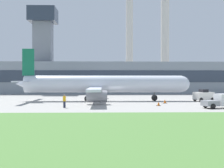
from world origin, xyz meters
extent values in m
plane|color=#999691|center=(0.00, 0.00, 0.00)|extent=(400.00, 400.00, 0.00)
cube|color=#4C7A38|center=(0.00, -36.50, 0.03)|extent=(240.00, 37.00, 0.06)
cube|color=gray|center=(0.00, 33.73, 4.15)|extent=(74.24, 14.03, 8.31)
cube|color=#2D3847|center=(0.00, 26.66, 4.57)|extent=(72.76, 0.16, 2.99)
cube|color=slate|center=(-18.41, 33.73, 9.66)|extent=(4.85, 4.85, 19.32)
cube|color=#283342|center=(-18.41, 33.73, 21.26)|extent=(7.28, 7.28, 3.88)
cylinder|color=beige|center=(8.24, 69.54, 19.36)|extent=(2.77, 2.77, 38.71)
cylinder|color=beige|center=(22.06, 68.81, 21.04)|extent=(3.22, 3.22, 42.09)
cylinder|color=silver|center=(-1.97, 1.65, 2.94)|extent=(26.92, 2.87, 2.87)
sphere|color=silver|center=(11.50, 1.65, 2.94)|extent=(2.73, 2.73, 2.73)
cone|color=silver|center=(-15.43, 1.65, 2.94)|extent=(3.16, 2.73, 2.73)
cube|color=#146647|center=(-14.83, 1.65, 6.65)|extent=(2.01, 0.24, 4.57)
cube|color=silver|center=(-14.90, -2.50, 3.37)|extent=(0.88, 8.31, 0.20)
cube|color=silver|center=(-14.90, 5.81, 3.37)|extent=(0.88, 8.31, 0.20)
cube|color=silver|center=(-3.31, -5.85, 2.22)|extent=(1.96, 13.85, 0.36)
cube|color=silver|center=(-3.31, 9.15, 2.22)|extent=(1.96, 13.85, 0.36)
cylinder|color=gray|center=(-3.01, -6.02, 1.19)|extent=(3.05, 1.76, 1.76)
cylinder|color=gray|center=(-3.01, 9.32, 1.19)|extent=(3.05, 1.76, 1.76)
cylinder|color=#59595B|center=(6.78, 1.65, 1.38)|extent=(0.20, 0.20, 1.69)
sphere|color=black|center=(6.78, 1.65, 0.53)|extent=(1.07, 1.07, 1.07)
cylinder|color=#59595B|center=(-4.66, -0.38, 1.38)|extent=(0.20, 0.20, 1.69)
sphere|color=black|center=(-4.66, -0.38, 0.53)|extent=(1.07, 1.07, 1.07)
cylinder|color=#59595B|center=(-4.66, 3.69, 1.38)|extent=(0.20, 0.20, 1.69)
sphere|color=black|center=(-4.66, 3.69, 0.53)|extent=(1.07, 1.07, 1.07)
cube|color=white|center=(14.90, 0.31, 0.93)|extent=(3.41, 2.72, 1.23)
cube|color=black|center=(14.90, 0.31, 1.80)|extent=(1.37, 1.65, 0.50)
sphere|color=black|center=(16.16, -0.39, 0.35)|extent=(0.70, 0.70, 0.70)
sphere|color=black|center=(15.69, 1.51, 0.35)|extent=(0.70, 0.70, 0.70)
sphere|color=black|center=(14.12, -0.90, 0.35)|extent=(0.70, 0.70, 0.70)
sphere|color=black|center=(13.65, 1.01, 0.35)|extent=(0.70, 0.70, 0.70)
cube|color=gray|center=(11.44, -12.82, 0.66)|extent=(1.95, 2.18, 0.69)
sphere|color=black|center=(11.15, -11.95, 0.35)|extent=(0.70, 0.70, 0.70)
sphere|color=black|center=(11.49, -13.73, 0.35)|extent=(0.70, 0.70, 0.70)
cylinder|color=#23283D|center=(-7.12, -11.28, 0.42)|extent=(0.42, 0.42, 0.83)
cylinder|color=#F2A514|center=(-7.12, -11.28, 1.16)|extent=(0.52, 0.52, 0.66)
sphere|color=tan|center=(-7.12, -11.28, 1.60)|extent=(0.23, 0.23, 0.23)
cube|color=black|center=(5.68, -8.50, 0.01)|extent=(0.64, 0.64, 0.03)
cone|color=orange|center=(5.68, -8.50, 0.28)|extent=(0.45, 0.45, 0.55)
cube|color=black|center=(7.48, -3.94, 0.01)|extent=(0.63, 0.63, 0.03)
cone|color=orange|center=(7.48, -3.94, 0.31)|extent=(0.45, 0.45, 0.62)
camera|label=1|loc=(-2.12, -51.82, 3.57)|focal=50.00mm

